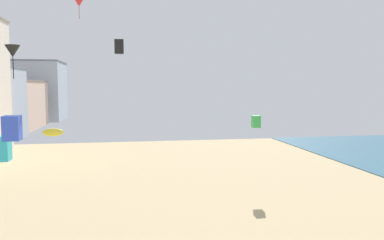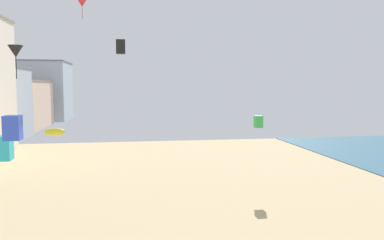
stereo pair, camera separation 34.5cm
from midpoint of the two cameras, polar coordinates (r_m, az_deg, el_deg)
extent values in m
cube|color=beige|center=(92.86, -24.65, 2.01)|extent=(12.37, 20.20, 10.23)
cube|color=#89715E|center=(92.78, -24.77, 5.26)|extent=(12.62, 20.61, 0.30)
cube|color=#ADB7C1|center=(113.47, -21.80, 3.95)|extent=(16.22, 16.26, 15.68)
cube|color=slate|center=(113.65, -21.93, 7.98)|extent=(16.55, 16.58, 0.30)
cube|color=#2DB7CC|center=(27.49, -25.83, -3.76)|extent=(1.02, 1.02, 1.60)
cube|color=blue|center=(22.03, -24.62, -1.06)|extent=(0.82, 0.82, 1.29)
ellipsoid|color=yellow|center=(28.32, -19.36, -1.70)|extent=(1.42, 0.39, 0.55)
cube|color=black|center=(29.11, -10.18, 10.62)|extent=(0.66, 0.66, 1.03)
cube|color=green|center=(35.17, 10.08, -0.24)|extent=(0.69, 0.69, 1.08)
cone|color=black|center=(34.25, -24.40, 9.24)|extent=(1.18, 1.18, 0.97)
cylinder|color=black|center=(34.17, -24.32, 7.00)|extent=(0.06, 0.06, 1.72)
cone|color=red|center=(40.08, -15.73, 16.28)|extent=(0.80, 0.80, 0.65)
cylinder|color=maroon|center=(39.91, -15.70, 15.00)|extent=(0.04, 0.04, 1.16)
camera|label=1|loc=(0.17, -89.55, 0.04)|focal=36.01mm
camera|label=2|loc=(0.17, 90.45, -0.04)|focal=36.01mm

